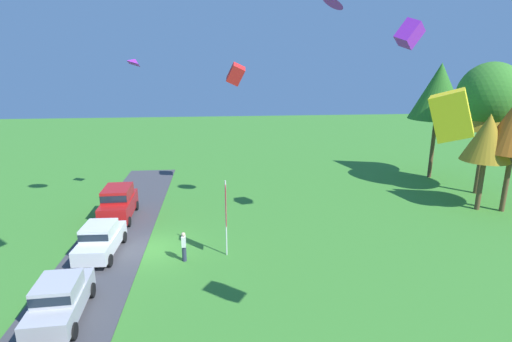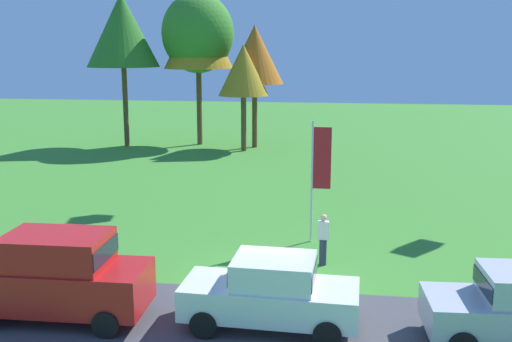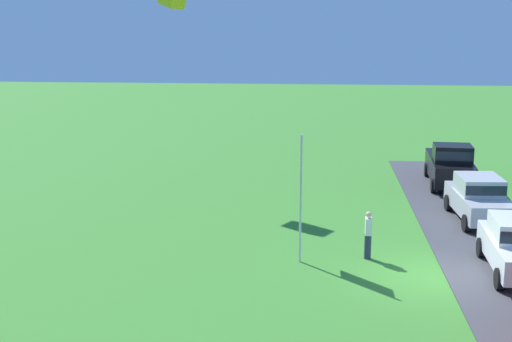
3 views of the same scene
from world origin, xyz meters
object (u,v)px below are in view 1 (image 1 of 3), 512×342
person_watching_sky (184,246)px  tree_right_of_center (490,98)px  car_sedan_near_entrance (100,238)px  kite_box_high_left (451,115)px  kite_box_trailing_tail (236,74)px  kite_delta_over_trees (334,1)px  kite_diamond_topmost (135,62)px  car_suv_far_end (118,202)px  flag_banner (226,210)px  tree_far_right (439,92)px  tree_lone_near (490,98)px  kite_box_low_drifter (409,34)px  tree_left_of_center (488,138)px  car_sedan_by_flagpole (60,298)px

person_watching_sky → tree_right_of_center: size_ratio=0.16×
car_sedan_near_entrance → kite_box_high_left: bearing=50.5°
kite_box_trailing_tail → kite_box_high_left: bearing=13.1°
car_sedan_near_entrance → kite_box_trailing_tail: (-10.47, 8.31, 8.75)m
kite_box_trailing_tail → kite_box_high_left: size_ratio=1.10×
kite_delta_over_trees → kite_diamond_topmost: size_ratio=1.34×
car_suv_far_end → kite_delta_over_trees: bearing=79.3°
flag_banner → kite_box_high_left: size_ratio=3.49×
car_suv_far_end → kite_box_trailing_tail: (-4.96, 8.55, 8.50)m
car_suv_far_end → tree_far_right: tree_far_right is taller
kite_box_trailing_tail → kite_delta_over_trees: size_ratio=1.00×
car_suv_far_end → kite_diamond_topmost: kite_diamond_topmost is taller
car_sedan_near_entrance → kite_box_trailing_tail: 15.97m
car_suv_far_end → kite_diamond_topmost: bearing=157.6°
tree_lone_near → kite_box_low_drifter: kite_box_low_drifter is taller
person_watching_sky → kite_delta_over_trees: (-4.01, 8.94, 13.26)m
tree_left_of_center → kite_box_trailing_tail: (-5.56, -17.77, 4.35)m
kite_box_high_left → kite_diamond_topmost: kite_diamond_topmost is taller
tree_lone_near → kite_box_trailing_tail: 20.23m
flag_banner → kite_box_trailing_tail: (-11.34, 1.18, 6.97)m
car_suv_far_end → tree_right_of_center: bearing=96.0°
car_sedan_by_flagpole → kite_diamond_topmost: (-14.63, 1.12, 9.69)m
tree_left_of_center → kite_delta_over_trees: bearing=-80.6°
flag_banner → kite_diamond_topmost: 13.80m
kite_delta_over_trees → kite_box_trailing_tail: bearing=-144.6°
car_sedan_by_flagpole → kite_box_low_drifter: 21.29m
flag_banner → person_watching_sky: bearing=-83.4°
tree_lone_near → kite_box_trailing_tail: bearing=-95.5°
tree_lone_near → kite_delta_over_trees: kite_delta_over_trees is taller
car_suv_far_end → person_watching_sky: size_ratio=2.72×
tree_lone_near → kite_box_low_drifter: 14.77m
kite_box_low_drifter → kite_diamond_topmost: 18.31m
person_watching_sky → tree_right_of_center: tree_right_of_center is taller
flag_banner → kite_box_trailing_tail: kite_box_trailing_tail is taller
kite_box_low_drifter → kite_box_trailing_tail: kite_box_low_drifter is taller
tree_right_of_center → kite_box_low_drifter: 14.79m
kite_delta_over_trees → person_watching_sky: bearing=-65.9°
person_watching_sky → kite_diamond_topmost: size_ratio=1.63×
car_sedan_near_entrance → flag_banner: 7.40m
flag_banner → kite_delta_over_trees: (-3.73, 6.58, 11.32)m
car_sedan_near_entrance → kite_diamond_topmost: (-8.67, 1.06, 9.69)m
car_suv_far_end → kite_delta_over_trees: size_ratio=3.32×
car_sedan_by_flagpole → person_watching_sky: (-4.81, 4.83, -0.16)m
person_watching_sky → kite_box_low_drifter: bearing=95.2°
kite_box_high_left → tree_left_of_center: bearing=141.2°
tree_far_right → tree_right_of_center: 5.26m
kite_delta_over_trees → kite_diamond_topmost: (-5.82, -12.65, -3.41)m
person_watching_sky → flag_banner: size_ratio=0.38×
tree_lone_near → kite_diamond_topmost: bearing=-90.3°
tree_far_right → kite_diamond_topmost: 26.50m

